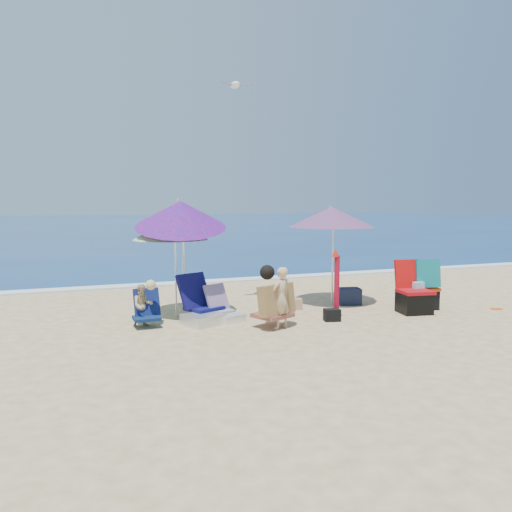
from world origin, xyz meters
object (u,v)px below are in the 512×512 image
object	(u,v)px
umbrella_blue	(181,214)
camp_chair_right	(422,290)
umbrella_turquoise	(331,217)
chair_navy	(201,310)
chair_rainbow	(224,312)
person_left	(144,305)
umbrella_striped	(170,229)
camp_chair_left	(414,297)
seagull	(235,85)
person_center	(277,298)
furled_umbrella	(336,280)

from	to	relation	value
umbrella_blue	camp_chair_right	distance (m)	4.87
umbrella_turquoise	chair_navy	distance (m)	3.38
chair_rainbow	chair_navy	bearing A→B (deg)	175.75
umbrella_turquoise	camp_chair_right	size ratio (longest dim) A/B	2.08
chair_rainbow	person_left	bearing A→B (deg)	175.08
umbrella_turquoise	person_left	xyz separation A→B (m)	(-3.87, -0.59, -1.41)
umbrella_turquoise	umbrella_striped	world-z (taller)	umbrella_turquoise
person_left	chair_rainbow	bearing A→B (deg)	-4.92
chair_navy	camp_chair_left	world-z (taller)	camp_chair_left
camp_chair_right	seagull	bearing A→B (deg)	150.96
umbrella_striped	person_center	distance (m)	2.38
umbrella_striped	umbrella_blue	size ratio (longest dim) A/B	0.80
umbrella_turquoise	person_center	distance (m)	2.70
umbrella_blue	person_left	world-z (taller)	umbrella_blue
umbrella_striped	person_center	world-z (taller)	umbrella_striped
furled_umbrella	seagull	distance (m)	4.33
camp_chair_right	seagull	world-z (taller)	seagull
umbrella_turquoise	seagull	size ratio (longest dim) A/B	2.64
umbrella_striped	chair_navy	bearing A→B (deg)	-63.78
person_center	chair_navy	bearing A→B (deg)	142.41
camp_chair_left	camp_chair_right	xyz separation A→B (m)	(0.41, 0.27, 0.06)
chair_rainbow	seagull	world-z (taller)	seagull
person_center	seagull	xyz separation A→B (m)	(0.02, 2.18, 3.87)
umbrella_turquoise	chair_rainbow	xyz separation A→B (m)	(-2.51, -0.71, -1.61)
chair_rainbow	person_center	xyz separation A→B (m)	(0.67, -0.80, 0.34)
umbrella_blue	person_center	bearing A→B (deg)	-49.02
camp_chair_left	camp_chair_right	world-z (taller)	camp_chair_right
furled_umbrella	chair_rainbow	distance (m)	2.07
camp_chair_right	chair_rainbow	bearing A→B (deg)	174.07
chair_rainbow	umbrella_turquoise	bearing A→B (deg)	15.74
umbrella_striped	camp_chair_right	distance (m)	4.97
umbrella_turquoise	chair_navy	size ratio (longest dim) A/B	1.95
person_left	umbrella_striped	bearing A→B (deg)	47.02
chair_rainbow	umbrella_striped	bearing A→B (deg)	135.29
chair_rainbow	camp_chair_left	world-z (taller)	camp_chair_left
umbrella_turquoise	chair_rainbow	world-z (taller)	umbrella_turquoise
umbrella_blue	chair_navy	distance (m)	1.77
chair_rainbow	camp_chair_left	xyz separation A→B (m)	(3.50, -0.67, 0.13)
furled_umbrella	person_center	size ratio (longest dim) A/B	1.22
furled_umbrella	camp_chair_right	bearing A→B (deg)	3.96
umbrella_turquoise	umbrella_blue	size ratio (longest dim) A/B	0.91
person_left	seagull	bearing A→B (deg)	31.59
chair_navy	chair_rainbow	world-z (taller)	chair_navy
furled_umbrella	chair_navy	size ratio (longest dim) A/B	1.18
umbrella_striped	chair_rainbow	bearing A→B (deg)	-44.71
umbrella_blue	person_center	world-z (taller)	umbrella_blue
camp_chair_left	seagull	distance (m)	5.35
chair_navy	person_left	distance (m)	0.97
camp_chair_right	person_center	size ratio (longest dim) A/B	0.96
chair_rainbow	person_left	xyz separation A→B (m)	(-1.36, 0.12, 0.19)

